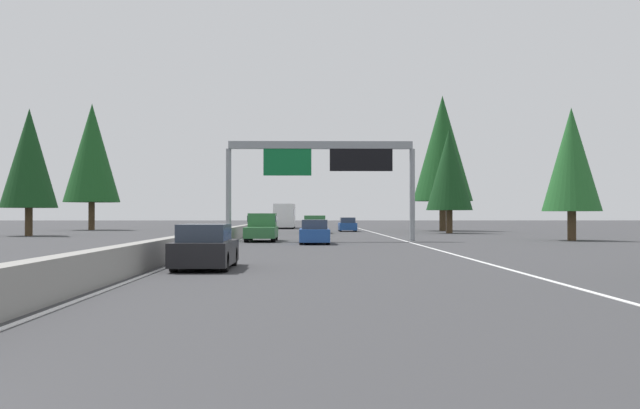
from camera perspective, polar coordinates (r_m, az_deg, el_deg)
The scene contains 16 objects.
ground_plane at distance 66.03m, azimuth -5.27°, elevation -2.30°, with size 320.00×320.00×0.00m, color #38383A.
median_barrier at distance 85.99m, azimuth -4.46°, elevation -1.64°, with size 180.00×0.56×0.90m, color gray.
shoulder_stripe_right at distance 76.11m, azimuth 4.00°, elevation -2.10°, with size 160.00×0.16×0.01m, color silver.
shoulder_stripe_median at distance 75.98m, azimuth -4.51°, elevation -2.10°, with size 160.00×0.16×0.01m, color silver.
sign_gantry_overhead at distance 50.61m, azimuth 0.24°, elevation 3.25°, with size 0.50×12.68×6.69m.
sedan_far_right at distance 25.13m, azimuth -8.67°, elevation -3.26°, with size 4.40×1.80×1.47m.
pickup_far_center at distance 50.66m, azimuth -4.41°, elevation -1.74°, with size 5.60×2.00×1.86m.
minivan_mid_center at distance 72.00m, azimuth -0.42°, elevation -1.42°, with size 5.00×1.95×1.69m.
bus_far_left at distance 97.72m, azimuth -2.67°, elevation -0.80°, with size 11.50×2.55×3.10m.
sedan_distant_b at distance 45.83m, azimuth -0.43°, elevation -2.14°, with size 4.40×1.80×1.47m.
sedan_mid_left at distance 79.29m, azimuth 2.09°, elevation -1.55°, with size 4.40×1.80×1.47m.
conifer_right_near at distance 54.59m, azimuth 18.45°, elevation 3.23°, with size 4.02×4.02×9.14m.
conifer_right_mid at distance 72.91m, azimuth 9.73°, elevation 2.61°, with size 4.39×4.39×9.98m.
conifer_right_far at distance 83.77m, azimuth 9.23°, elevation 4.20°, with size 6.51×6.51×14.80m.
conifer_left_near at distance 67.55m, azimuth -21.10°, elevation 3.27°, with size 4.69×4.69×10.65m.
conifer_left_mid at distance 90.81m, azimuth -16.84°, elevation 3.74°, with size 6.41×6.41×14.57m.
Camera 1 is at (-5.81, -5.02, 1.79)m, focal length 42.40 mm.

